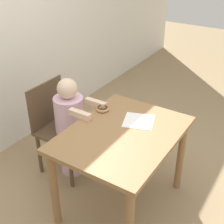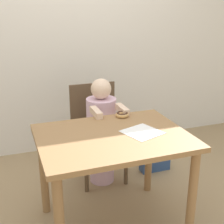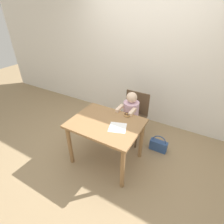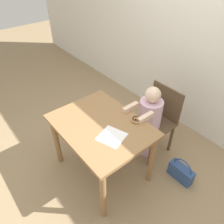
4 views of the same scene
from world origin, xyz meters
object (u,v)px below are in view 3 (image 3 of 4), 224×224
object	(u,v)px
chair	(133,116)
donut	(127,115)
handbag	(158,145)
child_figure	(130,118)

from	to	relation	value
chair	donut	distance (m)	0.52
chair	handbag	world-z (taller)	chair
donut	chair	bearing A→B (deg)	99.47
child_figure	handbag	xyz separation A→B (m)	(0.54, 0.01, -0.37)
chair	handbag	distance (m)	0.66
child_figure	handbag	size ratio (longest dim) A/B	3.18
child_figure	donut	distance (m)	0.41
donut	handbag	distance (m)	0.85
chair	child_figure	bearing A→B (deg)	-90.00
chair	donut	world-z (taller)	chair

